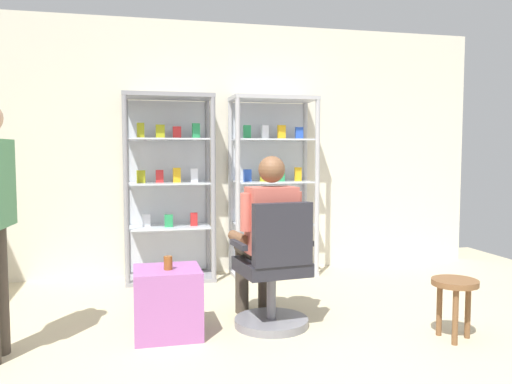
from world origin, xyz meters
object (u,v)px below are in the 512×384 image
office_chair (274,277)px  wooden_stool (455,292)px  display_cabinet_right (272,185)px  tea_glass (168,263)px  display_cabinet_left (169,186)px  seated_shopkeeper (266,231)px  storage_crate (167,302)px

office_chair → wooden_stool: size_ratio=2.24×
display_cabinet_right → tea_glass: bearing=-125.2°
display_cabinet_left → seated_shopkeeper: bearing=-68.1°
office_chair → display_cabinet_left: bearing=110.6°
office_chair → tea_glass: office_chair is taller
storage_crate → wooden_stool: 2.03m
office_chair → wooden_stool: 1.28m
storage_crate → seated_shopkeeper: bearing=9.4°
display_cabinet_right → office_chair: 1.88m
wooden_stool → display_cabinet_left: bearing=129.1°
display_cabinet_left → display_cabinet_right: bearing=-0.0°
display_cabinet_left → tea_glass: display_cabinet_left is taller
seated_shopkeeper → tea_glass: seated_shopkeeper is taller
display_cabinet_left → storage_crate: bearing=-94.4°
tea_glass → seated_shopkeeper: bearing=12.3°
display_cabinet_left → storage_crate: size_ratio=3.89×
seated_shopkeeper → display_cabinet_right: bearing=73.5°
seated_shopkeeper → wooden_stool: size_ratio=3.01×
display_cabinet_left → office_chair: (0.65, -1.74, -0.57)m
tea_glass → display_cabinet_right: bearing=54.8°
display_cabinet_left → tea_glass: (-0.13, -1.74, -0.43)m
display_cabinet_right → wooden_stool: (0.73, -2.25, -0.62)m
storage_crate → tea_glass: 0.30m
display_cabinet_left → storage_crate: (-0.13, -1.70, -0.72)m
display_cabinet_right → wooden_stool: 2.44m
display_cabinet_right → tea_glass: size_ratio=19.70×
display_cabinet_left → seated_shopkeeper: size_ratio=1.47×
storage_crate → tea_glass: size_ratio=5.07×
display_cabinet_right → office_chair: bearing=-104.4°
office_chair → seated_shopkeeper: 0.36m
tea_glass → wooden_stool: (1.95, -0.51, -0.20)m
tea_glass → wooden_stool: 2.03m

